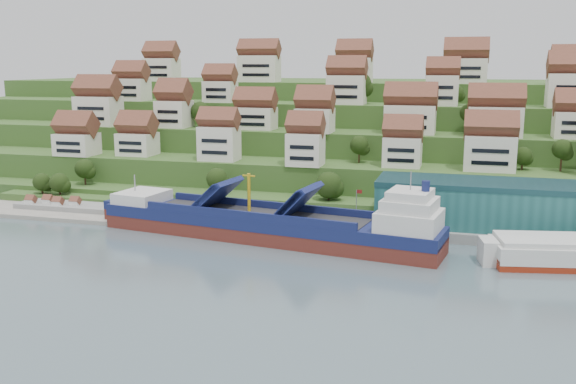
% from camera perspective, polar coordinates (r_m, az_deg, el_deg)
% --- Properties ---
extents(ground, '(300.00, 300.00, 0.00)m').
position_cam_1_polar(ground, '(138.07, -2.08, -4.33)').
color(ground, slate).
rests_on(ground, ground).
extents(quay, '(180.00, 14.00, 2.20)m').
position_cam_1_polar(quay, '(147.56, 7.14, -2.94)').
color(quay, gray).
rests_on(quay, ground).
extents(pebble_beach, '(45.00, 20.00, 1.00)m').
position_cam_1_polar(pebble_beach, '(174.04, -19.33, -1.51)').
color(pebble_beach, gray).
rests_on(pebble_beach, ground).
extents(hillside, '(260.00, 128.00, 31.00)m').
position_cam_1_polar(hillside, '(235.18, 5.63, 4.80)').
color(hillside, '#2D4C1E').
rests_on(hillside, ground).
extents(hillside_village, '(158.86, 62.80, 28.98)m').
position_cam_1_polar(hillside_village, '(191.40, 4.32, 7.43)').
color(hillside_village, white).
rests_on(hillside_village, ground).
extents(hillside_trees, '(137.42, 61.95, 31.30)m').
position_cam_1_polar(hillside_trees, '(181.42, 1.12, 5.32)').
color(hillside_trees, '#243A13').
rests_on(hillside_trees, ground).
extents(warehouse, '(60.00, 15.00, 10.00)m').
position_cam_1_polar(warehouse, '(147.10, 19.73, -1.14)').
color(warehouse, '#256564').
rests_on(warehouse, quay).
extents(flagpole, '(1.28, 0.16, 8.00)m').
position_cam_1_polar(flagpole, '(141.70, 6.14, -1.11)').
color(flagpole, gray).
rests_on(flagpole, quay).
extents(beach_huts, '(14.40, 3.70, 2.20)m').
position_cam_1_polar(beach_huts, '(173.87, -20.14, -1.03)').
color(beach_huts, white).
rests_on(beach_huts, pebble_beach).
extents(cargo_ship, '(77.04, 22.98, 16.86)m').
position_cam_1_polar(cargo_ship, '(137.43, -1.22, -3.01)').
color(cargo_ship, maroon).
rests_on(cargo_ship, ground).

